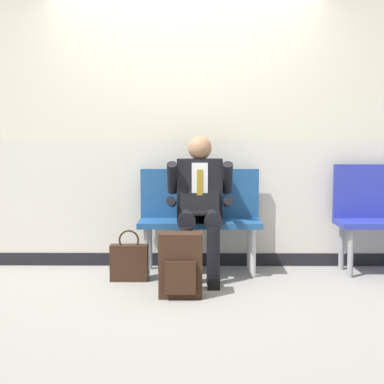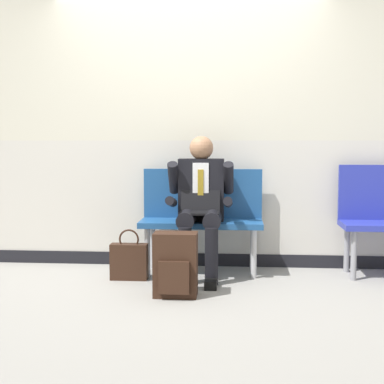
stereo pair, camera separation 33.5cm
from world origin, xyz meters
name	(u,v)px [view 1 (the left image)]	position (x,y,z in m)	size (l,w,h in m)	color
ground_plane	(184,282)	(0.00, 0.00, 0.00)	(18.00, 18.00, 0.00)	gray
station_wall	(185,117)	(0.00, 0.69, 1.41)	(5.96, 0.14, 2.84)	beige
bench_with_person	(200,213)	(0.13, 0.42, 0.54)	(1.09, 0.42, 0.93)	navy
person_seated	(200,202)	(0.13, 0.22, 0.65)	(0.57, 0.70, 1.23)	black
backpack	(181,266)	(-0.01, -0.42, 0.24)	(0.33, 0.23, 0.49)	#331E14
handbag	(129,262)	(-0.47, 0.06, 0.16)	(0.32, 0.11, 0.44)	#331E14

